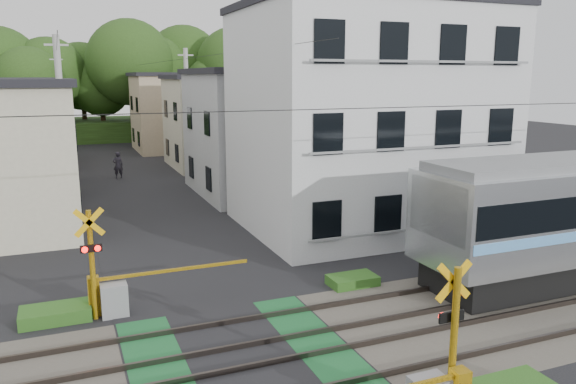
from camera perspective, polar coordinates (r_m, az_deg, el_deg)
name	(u,v)px	position (r m, az deg, el deg)	size (l,w,h in m)	color
ground	(243,359)	(13.54, -4.59, -16.56)	(120.00, 120.00, 0.00)	black
track_bed	(243,358)	(13.53, -4.60, -16.42)	(120.00, 120.00, 0.14)	#47423A
crossing_signal_far	(110,291)	(16.13, -17.61, -9.54)	(4.74, 0.65, 3.09)	#FEB90D
apartment_block	(365,118)	(24.17, 7.83, 7.45)	(10.20, 8.36, 9.30)	silver
houses_row	(123,126)	(37.65, -16.39, 6.42)	(22.07, 31.35, 6.80)	beige
tree_hill	(104,81)	(59.78, -18.16, 10.65)	(40.00, 13.65, 11.84)	#284617
catenary	(463,183)	(15.12, 17.34, 0.85)	(60.00, 5.04, 7.00)	#2D2D33
utility_poles	(105,117)	(34.58, -18.12, 7.28)	(7.90, 42.00, 8.00)	#A5A5A0
pedestrian	(118,165)	(37.27, -16.89, 2.63)	(0.62, 0.41, 1.71)	#2C2832
weed_patches	(314,340)	(13.95, 2.65, -14.80)	(10.25, 8.80, 0.40)	#2D5E1E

